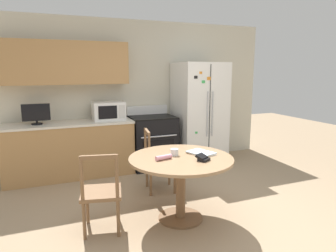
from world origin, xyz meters
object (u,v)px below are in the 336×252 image
at_px(wallet, 203,158).
at_px(microwave, 109,111).
at_px(refrigerator, 199,114).
at_px(oven_range, 152,141).
at_px(candle_glass, 174,153).
at_px(dining_chair_left, 101,193).
at_px(dining_chair_far, 158,161).
at_px(countertop_tv, 36,113).

bearing_deg(wallet, microwave, 104.98).
bearing_deg(refrigerator, wallet, -116.64).
xyz_separation_m(refrigerator, wallet, (-1.06, -2.11, -0.15)).
xyz_separation_m(oven_range, candle_glass, (-0.37, -1.88, 0.32)).
distance_m(oven_range, wallet, 2.21).
bearing_deg(dining_chair_left, refrigerator, 53.09).
distance_m(dining_chair_far, candle_glass, 0.88).
height_order(dining_chair_far, wallet, dining_chair_far).
height_order(refrigerator, oven_range, refrigerator).
distance_m(refrigerator, dining_chair_left, 2.86).
xyz_separation_m(oven_range, dining_chair_far, (-0.28, -1.08, -0.03)).
height_order(countertop_tv, dining_chair_left, countertop_tv).
height_order(refrigerator, wallet, refrigerator).
bearing_deg(candle_glass, dining_chair_far, 83.51).
bearing_deg(microwave, wallet, -75.02).
relative_size(dining_chair_far, wallet, 5.32).
xyz_separation_m(microwave, dining_chair_left, (-0.47, -1.96, -0.62)).
height_order(refrigerator, dining_chair_left, refrigerator).
xyz_separation_m(dining_chair_left, candle_glass, (0.86, 0.03, 0.35)).
relative_size(refrigerator, dining_chair_far, 2.07).
xyz_separation_m(oven_range, dining_chair_left, (-1.23, -1.91, -0.03)).
bearing_deg(wallet, refrigerator, 63.36).
relative_size(refrigerator, countertop_tv, 4.60).
bearing_deg(candle_glass, refrigerator, 54.98).
bearing_deg(candle_glass, microwave, 101.42).
relative_size(oven_range, dining_chair_left, 1.20).
bearing_deg(dining_chair_left, countertop_tv, 120.79).
distance_m(refrigerator, candle_glass, 2.21).
bearing_deg(refrigerator, microwave, 175.94).
xyz_separation_m(countertop_tv, wallet, (1.71, -2.19, -0.30)).
xyz_separation_m(countertop_tv, dining_chair_left, (0.64, -1.92, -0.64)).
xyz_separation_m(oven_range, wallet, (-0.16, -2.18, 0.31)).
xyz_separation_m(oven_range, countertop_tv, (-1.88, 0.00, 0.61)).
bearing_deg(dining_chair_far, wallet, 14.98).
distance_m(microwave, dining_chair_far, 1.37).
bearing_deg(dining_chair_far, countertop_tv, -115.11).
relative_size(oven_range, countertop_tv, 2.67).
height_order(microwave, candle_glass, microwave).
height_order(refrigerator, countertop_tv, refrigerator).
distance_m(candle_glass, wallet, 0.37).
xyz_separation_m(dining_chair_far, dining_chair_left, (-0.95, -0.84, 0.00)).
bearing_deg(countertop_tv, dining_chair_far, -34.08).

